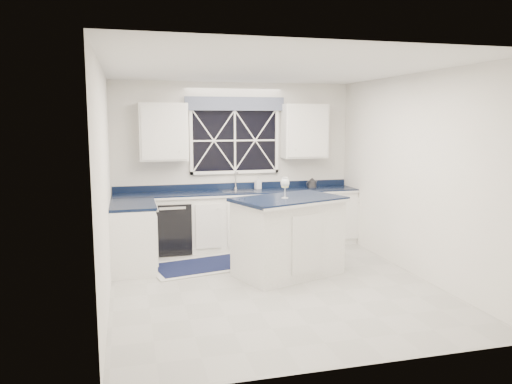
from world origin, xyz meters
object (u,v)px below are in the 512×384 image
object	(u,v)px
dishwasher	(171,226)
kettle	(312,183)
wine_glass	(285,184)
island	(288,236)
soap_bottle	(258,183)
faucet	(236,180)

from	to	relation	value
dishwasher	kettle	bearing A→B (deg)	2.04
kettle	wine_glass	distance (m)	2.05
island	wine_glass	size ratio (longest dim) A/B	5.80
kettle	soap_bottle	xyz separation A→B (m)	(-0.93, 0.10, 0.02)
dishwasher	wine_glass	size ratio (longest dim) A/B	2.92
dishwasher	faucet	xyz separation A→B (m)	(1.10, 0.19, 0.69)
kettle	wine_glass	xyz separation A→B (m)	(-1.05, -1.74, 0.24)
wine_glass	faucet	bearing A→B (deg)	97.95
kettle	faucet	bearing A→B (deg)	156.21
kettle	wine_glass	size ratio (longest dim) A/B	0.83
kettle	soap_bottle	distance (m)	0.94
dishwasher	faucet	distance (m)	1.31
dishwasher	soap_bottle	bearing A→B (deg)	7.07
faucet	soap_bottle	world-z (taller)	faucet
dishwasher	island	xyz separation A→B (m)	(1.43, -1.60, 0.12)
faucet	soap_bottle	distance (m)	0.38
kettle	soap_bottle	world-z (taller)	soap_bottle
dishwasher	island	size ratio (longest dim) A/B	0.50
wine_glass	soap_bottle	bearing A→B (deg)	86.30
soap_bottle	island	bearing A→B (deg)	-91.57
dishwasher	kettle	distance (m)	2.49
island	kettle	world-z (taller)	kettle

